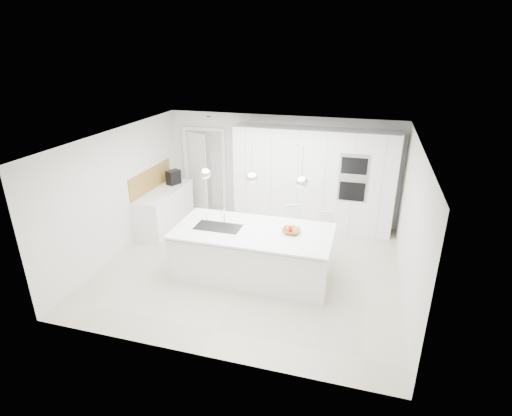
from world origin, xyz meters
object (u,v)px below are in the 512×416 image
(fruit_bowl, at_px, (291,231))
(bar_stool_right, at_px, (324,237))
(island_base, at_px, (252,254))
(bar_stool_left, at_px, (291,231))
(espresso_machine, at_px, (173,177))

(fruit_bowl, relative_size, bar_stool_right, 0.33)
(fruit_bowl, bearing_deg, island_base, -169.66)
(island_base, xyz_separation_m, bar_stool_left, (0.51, 0.99, 0.09))
(espresso_machine, xyz_separation_m, bar_stool_left, (3.04, -1.00, -0.55))
(bar_stool_left, relative_size, bar_stool_right, 1.06)
(fruit_bowl, height_order, espresso_machine, espresso_machine)
(espresso_machine, bearing_deg, island_base, -13.45)
(island_base, height_order, fruit_bowl, fruit_bowl)
(espresso_machine, relative_size, bar_stool_right, 0.34)
(island_base, relative_size, bar_stool_right, 2.86)
(bar_stool_left, bearing_deg, espresso_machine, 138.90)
(fruit_bowl, bearing_deg, bar_stool_right, 58.54)
(bar_stool_right, bearing_deg, bar_stool_left, 163.60)
(espresso_machine, relative_size, bar_stool_left, 0.33)
(island_base, height_order, bar_stool_left, bar_stool_left)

